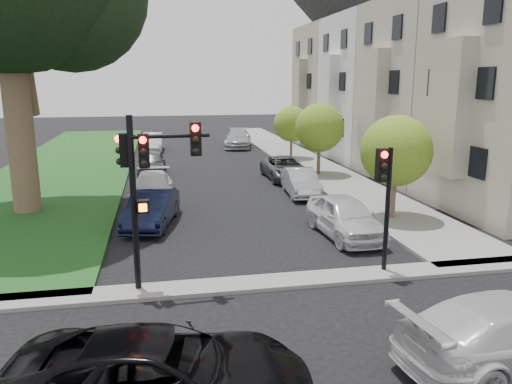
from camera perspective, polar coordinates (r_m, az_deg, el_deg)
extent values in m
plane|color=black|center=(12.58, 4.48, -13.96)|extent=(140.00, 140.00, 0.00)
cube|color=#1B4A19|center=(35.76, -20.42, 2.97)|extent=(8.00, 44.00, 0.12)
cube|color=slate|center=(36.60, 4.72, 3.95)|extent=(3.50, 44.00, 0.12)
cube|color=slate|center=(14.32, 2.33, -10.23)|extent=(60.00, 1.00, 0.12)
cube|color=#A3A199|center=(22.20, 21.17, 8.95)|extent=(0.70, 2.20, 5.50)
cube|color=black|center=(22.33, 22.05, 11.48)|extent=(0.08, 3.60, 6.00)
cube|color=#AFA996|center=(30.58, 19.99, 10.81)|extent=(7.00, 7.40, 10.00)
cube|color=#AFA996|center=(28.83, 13.22, 10.16)|extent=(0.70, 2.20, 5.50)
cube|color=black|center=(28.93, 13.88, 12.11)|extent=(0.08, 3.60, 6.00)
cube|color=silver|center=(37.23, 14.02, 11.40)|extent=(7.00, 7.40, 10.00)
cube|color=silver|center=(35.81, 8.27, 10.80)|extent=(0.70, 2.20, 5.50)
cube|color=black|center=(35.89, 8.79, 12.39)|extent=(0.08, 3.60, 6.00)
cube|color=gray|center=(44.16, 9.87, 11.75)|extent=(7.00, 7.40, 10.00)
cube|color=gray|center=(42.96, 4.94, 11.20)|extent=(0.70, 2.20, 5.50)
cube|color=black|center=(43.03, 5.36, 12.52)|extent=(0.08, 3.60, 6.00)
cylinder|color=brown|center=(23.07, -25.49, 7.63)|extent=(1.12, 1.12, 8.15)
cylinder|color=brown|center=(21.07, 15.42, -0.39)|extent=(0.20, 0.20, 2.04)
sphere|color=olive|center=(20.75, 15.72, 4.55)|extent=(2.86, 2.86, 2.86)
cylinder|color=brown|center=(29.99, 7.17, 3.80)|extent=(0.20, 0.20, 2.05)
sphere|color=olive|center=(29.76, 7.27, 7.31)|extent=(2.87, 2.87, 2.87)
cylinder|color=brown|center=(36.04, 4.03, 5.18)|extent=(0.18, 0.18, 1.82)
sphere|color=olive|center=(35.86, 4.08, 7.77)|extent=(2.54, 2.54, 2.54)
cylinder|color=black|center=(13.44, -13.77, -1.67)|extent=(0.18, 0.18, 4.77)
cylinder|color=black|center=(13.10, -9.75, 6.32)|extent=(2.02, 0.23, 0.11)
cube|color=black|center=(13.14, -12.70, 4.60)|extent=(0.29, 0.26, 0.87)
cube|color=black|center=(13.14, -6.92, 6.03)|extent=(0.29, 0.26, 0.87)
cube|color=black|center=(13.40, -14.84, 4.64)|extent=(0.26, 0.29, 0.87)
sphere|color=#FF0C05|center=(12.97, -12.78, 5.80)|extent=(0.18, 0.18, 0.18)
sphere|color=black|center=(13.05, -12.66, 3.24)|extent=(0.18, 0.18, 0.18)
cube|color=black|center=(13.43, -12.79, -1.63)|extent=(0.33, 0.25, 0.35)
cube|color=#FF5905|center=(13.30, -12.80, -1.76)|extent=(0.20, 0.03, 0.20)
cylinder|color=black|center=(14.99, 14.76, -2.22)|extent=(0.14, 0.14, 3.77)
cube|color=black|center=(14.60, 14.18, 3.00)|extent=(0.31, 0.27, 0.94)
sphere|color=#FF0C05|center=(14.42, 14.50, 4.14)|extent=(0.20, 0.20, 0.20)
imported|color=black|center=(9.18, -10.85, -19.93)|extent=(5.56, 3.23, 1.46)
imported|color=silver|center=(18.53, 10.13, -2.79)|extent=(1.98, 4.47, 1.49)
imported|color=#999BA0|center=(24.85, 5.15, 1.12)|extent=(1.65, 4.06, 1.31)
imported|color=#3F4247|center=(28.77, 3.37, 2.74)|extent=(2.20, 4.69, 1.30)
imported|color=#999BA0|center=(42.31, -2.05, 6.12)|extent=(3.07, 5.49, 1.50)
imported|color=black|center=(19.98, -11.84, -1.83)|extent=(2.35, 4.52, 1.42)
imported|color=silver|center=(23.98, -11.77, 0.51)|extent=(2.04, 4.69, 1.34)
imported|color=#3F4247|center=(31.00, -11.83, 3.29)|extent=(1.76, 4.09, 1.38)
imported|color=silver|center=(41.13, -11.71, 5.62)|extent=(1.67, 4.38, 1.43)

